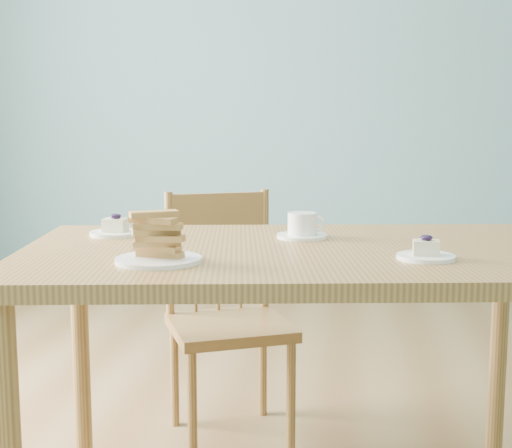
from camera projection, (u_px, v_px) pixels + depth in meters
name	position (u px, v px, depth m)	size (l,w,h in m)	color
room	(271.00, 48.00, 2.08)	(5.01, 5.01, 2.71)	olive
dining_table	(302.00, 277.00, 1.92)	(1.62, 1.09, 0.80)	olive
dining_chair	(227.00, 314.00, 2.56)	(0.53, 0.52, 0.89)	olive
cheesecake_plate_near	(426.00, 253.00, 1.75)	(0.14, 0.14, 0.06)	white
cheesecake_plate_far	(116.00, 230.00, 2.12)	(0.15, 0.15, 0.06)	white
coffee_cup	(303.00, 227.00, 2.06)	(0.15, 0.15, 0.07)	white
biscotti_plate	(158.00, 244.00, 1.71)	(0.21, 0.21, 0.12)	white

